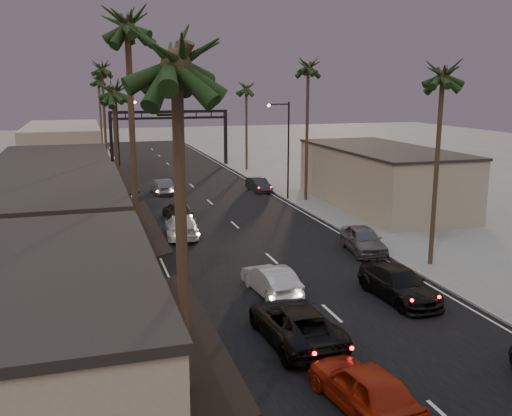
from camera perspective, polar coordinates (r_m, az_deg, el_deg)
ground at (r=46.51m, az=-3.06°, el=-0.85°), size 200.00×200.00×0.00m
road at (r=51.27m, az=-4.40°, el=0.37°), size 14.00×120.00×0.02m
sidewalk_left at (r=57.01m, az=-15.30°, el=1.23°), size 5.00×92.00×0.12m
sidewalk_right at (r=60.46m, az=2.99°, el=2.27°), size 5.00×92.00×0.12m
storefront_near at (r=17.98m, az=-23.19°, el=-14.52°), size 8.00×12.00×5.50m
storefront_mid at (r=31.11m, az=-20.53°, el=-3.05°), size 8.00×14.00×5.50m
storefront_far at (r=46.78m, az=-19.37°, el=1.67°), size 8.00×16.00×5.00m
storefront_dist at (r=69.48m, az=-18.67°, el=5.40°), size 8.00×20.00×6.00m
building_right at (r=51.11m, az=12.35°, el=2.93°), size 8.00×18.00×5.00m
arch at (r=74.96m, az=-8.64°, el=8.30°), size 15.20×0.40×7.27m
streetlight_right at (r=52.35m, az=2.97°, el=6.54°), size 2.13×0.30×9.00m
streetlight_left at (r=62.36m, az=-13.37°, el=7.15°), size 2.13×0.30×9.00m
palm_la at (r=13.22m, az=-8.03°, el=16.01°), size 3.20×3.20×13.20m
palm_lb at (r=26.26m, az=-12.80°, el=18.18°), size 3.20×3.20×15.20m
palm_lc at (r=40.08m, az=-14.11°, el=11.80°), size 3.20×3.20×12.20m
palm_ld at (r=59.09m, az=-15.19°, el=13.67°), size 3.20×3.20×14.20m
palm_ra at (r=34.02m, az=18.23°, el=13.18°), size 3.20×3.20×13.20m
palm_rb at (r=51.78m, az=5.25°, el=14.29°), size 3.20×3.20×14.20m
palm_rc at (r=70.70m, az=-0.98°, el=12.21°), size 3.20×3.20×12.20m
palm_far at (r=82.06m, az=-15.49°, el=12.47°), size 3.20×3.20×13.20m
oncoming_red at (r=19.97m, az=10.78°, el=-17.14°), size 2.58×5.02×1.64m
oncoming_pickup at (r=24.33m, az=3.92°, el=-11.37°), size 2.89×5.91×1.62m
oncoming_silver at (r=29.40m, az=1.50°, el=-7.20°), size 2.06×4.70×1.50m
oncoming_white at (r=40.54m, az=-7.46°, el=-1.78°), size 2.73×5.54×1.55m
oncoming_dgrey at (r=45.94m, az=-7.84°, el=-0.21°), size 2.21×4.37×1.43m
oncoming_grey_far at (r=56.67m, az=-9.42°, el=2.14°), size 2.06×4.61×1.47m
curbside_black at (r=29.59m, az=14.10°, el=-7.38°), size 2.52×5.54×1.57m
curbside_grey at (r=37.11m, az=10.68°, el=-3.12°), size 2.61×5.12×1.67m
curbside_far at (r=57.10m, az=0.27°, el=2.33°), size 1.76×4.29×1.38m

